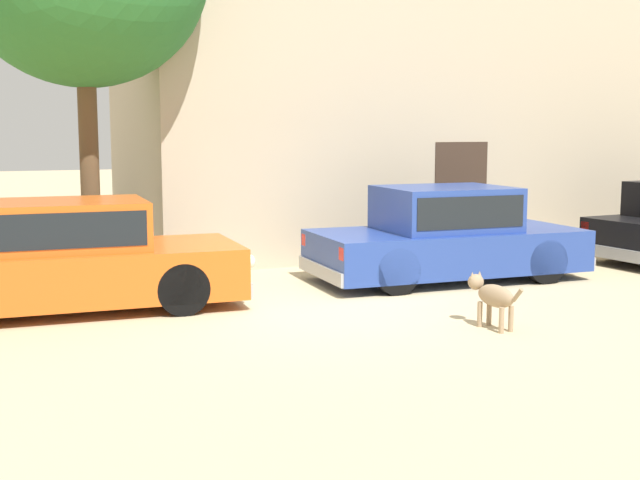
% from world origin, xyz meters
% --- Properties ---
extents(ground_plane, '(80.00, 80.00, 0.00)m').
position_xyz_m(ground_plane, '(0.00, 0.00, 0.00)').
color(ground_plane, tan).
extents(parked_sedan_nearest, '(4.51, 2.02, 1.42)m').
position_xyz_m(parked_sedan_nearest, '(-2.99, 1.34, 0.70)').
color(parked_sedan_nearest, '#D15619').
rests_on(parked_sedan_nearest, ground_plane).
extents(parked_sedan_second, '(4.38, 2.00, 1.45)m').
position_xyz_m(parked_sedan_second, '(2.63, 1.35, 0.71)').
color(parked_sedan_second, navy).
rests_on(parked_sedan_second, ground_plane).
extents(apartment_block, '(15.74, 5.16, 9.53)m').
position_xyz_m(apartment_block, '(6.52, 5.94, 4.77)').
color(apartment_block, tan).
rests_on(apartment_block, ground_plane).
extents(stray_dog_spotted, '(0.28, 0.93, 0.64)m').
position_xyz_m(stray_dog_spotted, '(1.45, -1.60, 0.40)').
color(stray_dog_spotted, '#997F60').
rests_on(stray_dog_spotted, ground_plane).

